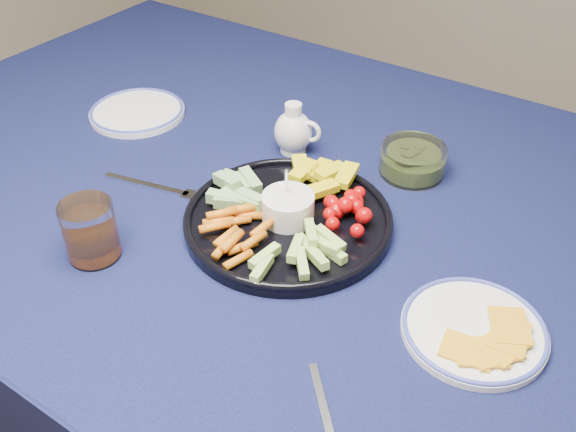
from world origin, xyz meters
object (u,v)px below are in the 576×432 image
Objects in this scene: crudite_platter at (287,216)px; pickle_bowl at (413,161)px; dining_table at (288,225)px; creamer_pitcher at (294,131)px; side_plate_extra at (137,112)px; cheese_plate at (474,328)px; juice_tumbler at (91,234)px.

crudite_platter is 2.90× the size of pickle_bowl.
dining_table is 17.37× the size of creamer_pitcher.
creamer_pitcher is at bearing -165.15° from pickle_bowl.
creamer_pitcher is at bearing 120.78° from crudite_platter.
side_plate_extra is (-0.54, -0.12, -0.02)m from pickle_bowl.
cheese_plate is at bearing -8.71° from crudite_platter.
crudite_platter is 3.40× the size of creamer_pitcher.
cheese_plate is (0.39, -0.14, 0.10)m from dining_table.
side_plate_extra is (-0.77, 0.17, -0.00)m from cheese_plate.
juice_tumbler is at bearing -122.57° from pickle_bowl.
crudite_platter is 0.26m from pickle_bowl.
creamer_pitcher is at bearing 151.49° from cheese_plate.
juice_tumbler is at bearing -132.12° from crudite_platter.
pickle_bowl is 1.23× the size of juice_tumbler.
dining_table is 14.84× the size of pickle_bowl.
cheese_plate is at bearing -12.75° from side_plate_extra.
side_plate_extra is at bearing 164.38° from crudite_platter.
side_plate_extra is at bearing 175.26° from dining_table.
pickle_bowl is at bearing 127.81° from cheese_plate.
juice_tumbler reaches higher than cheese_plate.
cheese_plate is at bearing -20.24° from dining_table.
creamer_pitcher is 0.22m from pickle_bowl.
pickle_bowl reaches higher than cheese_plate.
side_plate_extra is at bearing 167.25° from cheese_plate.
side_plate_extra is (-0.38, 0.03, 0.10)m from dining_table.
creamer_pitcher is at bearing 118.13° from dining_table.
cheese_plate is (0.23, -0.29, -0.01)m from pickle_bowl.
creamer_pitcher reaches higher than side_plate_extra.
side_plate_extra is at bearing -169.27° from creamer_pitcher.
juice_tumbler is 0.49× the size of side_plate_extra.
juice_tumbler is at bearing -53.76° from side_plate_extra.
dining_table is at bearing -136.53° from pickle_bowl.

